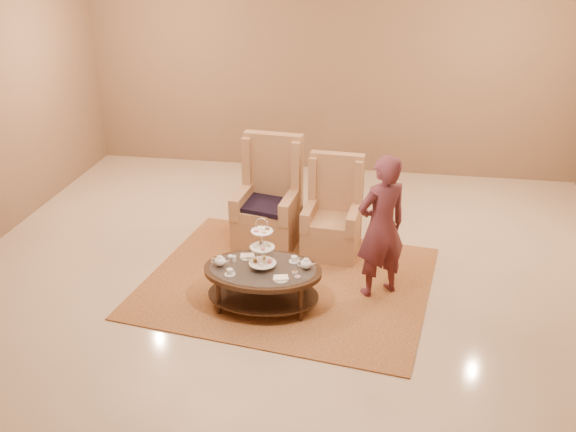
% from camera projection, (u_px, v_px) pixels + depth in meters
% --- Properties ---
extents(ground, '(8.00, 8.00, 0.00)m').
position_uv_depth(ground, '(289.00, 288.00, 7.38)').
color(ground, beige).
rests_on(ground, ground).
extents(ceiling, '(8.00, 8.00, 0.02)m').
position_uv_depth(ceiling, '(289.00, 288.00, 7.38)').
color(ceiling, silver).
rests_on(ceiling, ground).
extents(wall_back, '(8.00, 0.04, 3.50)m').
position_uv_depth(wall_back, '(331.00, 65.00, 10.23)').
color(wall_back, '#89684B').
rests_on(wall_back, ground).
extents(rug, '(3.55, 3.09, 0.02)m').
position_uv_depth(rug, '(288.00, 281.00, 7.49)').
color(rug, '#AE773E').
rests_on(rug, ground).
extents(tea_table, '(1.29, 0.90, 1.06)m').
position_uv_depth(tea_table, '(263.00, 275.00, 6.86)').
color(tea_table, black).
rests_on(tea_table, ground).
extents(armchair_left, '(0.83, 0.85, 1.41)m').
position_uv_depth(armchair_left, '(269.00, 208.00, 8.26)').
color(armchair_left, '#B17E53').
rests_on(armchair_left, ground).
extents(armchair_right, '(0.72, 0.74, 1.24)m').
position_uv_depth(armchair_right, '(333.00, 221.00, 8.05)').
color(armchair_right, '#B17E53').
rests_on(armchair_right, ground).
extents(person, '(0.72, 0.67, 1.65)m').
position_uv_depth(person, '(381.00, 227.00, 6.93)').
color(person, '#54242B').
rests_on(person, ground).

